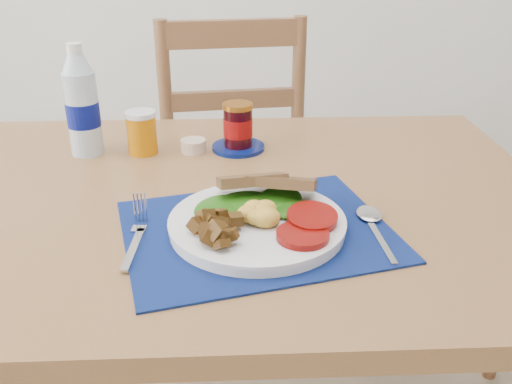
% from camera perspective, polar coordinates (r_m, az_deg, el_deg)
% --- Properties ---
extents(table, '(1.40, 0.90, 0.75)m').
position_cam_1_polar(table, '(1.13, -6.55, -3.97)').
color(table, brown).
rests_on(table, ground).
extents(chair_far, '(0.49, 0.47, 1.19)m').
position_cam_1_polar(chair_far, '(1.82, -2.71, 5.58)').
color(chair_far, '#55381E').
rests_on(chair_far, ground).
extents(placemat, '(0.50, 0.43, 0.00)m').
position_cam_1_polar(placemat, '(0.95, 0.11, -3.87)').
color(placemat, black).
rests_on(placemat, table).
extents(breakfast_plate, '(0.29, 0.29, 0.07)m').
position_cam_1_polar(breakfast_plate, '(0.94, -0.23, -2.82)').
color(breakfast_plate, silver).
rests_on(breakfast_plate, placemat).
extents(fork, '(0.03, 0.18, 0.00)m').
position_cam_1_polar(fork, '(0.95, -11.83, -4.33)').
color(fork, '#B2B5BA').
rests_on(fork, placemat).
extents(spoon, '(0.04, 0.19, 0.01)m').
position_cam_1_polar(spoon, '(0.99, 11.59, -3.05)').
color(spoon, '#B2B5BA').
rests_on(spoon, placemat).
extents(water_bottle, '(0.07, 0.07, 0.24)m').
position_cam_1_polar(water_bottle, '(1.29, -16.99, 8.16)').
color(water_bottle, '#ADBFCC').
rests_on(water_bottle, table).
extents(juice_glass, '(0.06, 0.06, 0.09)m').
position_cam_1_polar(juice_glass, '(1.28, -11.34, 5.75)').
color(juice_glass, '#C16B05').
rests_on(juice_glass, table).
extents(ramekin, '(0.06, 0.06, 0.03)m').
position_cam_1_polar(ramekin, '(1.28, -6.28, 4.62)').
color(ramekin, beige).
rests_on(ramekin, table).
extents(jam_on_saucer, '(0.12, 0.12, 0.11)m').
position_cam_1_polar(jam_on_saucer, '(1.28, -1.81, 6.29)').
color(jam_on_saucer, '#051357').
rests_on(jam_on_saucer, table).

